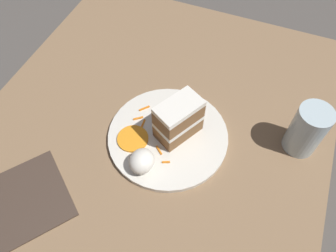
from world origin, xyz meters
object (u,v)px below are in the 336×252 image
at_px(cake_slice, 178,119).
at_px(cream_dollop, 142,161).
at_px(menu_card, 17,204).
at_px(orange_garnish, 133,139).
at_px(drinking_glass, 306,132).
at_px(plate, 168,136).

height_order(cake_slice, cream_dollop, cake_slice).
bearing_deg(menu_card, cake_slice, -93.70).
bearing_deg(orange_garnish, menu_card, -34.85).
xyz_separation_m(drinking_glass, menu_card, (0.35, -0.50, -0.05)).
distance_m(cake_slice, orange_garnish, 0.11).
height_order(plate, cream_dollop, cream_dollop).
bearing_deg(cake_slice, orange_garnish, 60.94).
bearing_deg(drinking_glass, menu_card, -54.90).
height_order(plate, menu_card, plate).
bearing_deg(plate, orange_garnish, -59.36).
bearing_deg(cream_dollop, menu_card, -50.27).
xyz_separation_m(plate, cream_dollop, (0.09, -0.02, 0.03)).
relative_size(cream_dollop, drinking_glass, 0.48).
bearing_deg(cake_slice, drinking_glass, -135.44).
height_order(drinking_glass, menu_card, drinking_glass).
relative_size(orange_garnish, drinking_glass, 0.58).
distance_m(plate, cream_dollop, 0.10).
xyz_separation_m(cake_slice, cream_dollop, (0.11, -0.04, -0.03)).
distance_m(cream_dollop, orange_garnish, 0.07).
relative_size(cake_slice, menu_card, 0.58).
bearing_deg(drinking_glass, cream_dollop, -58.35).
relative_size(plate, cake_slice, 2.37).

